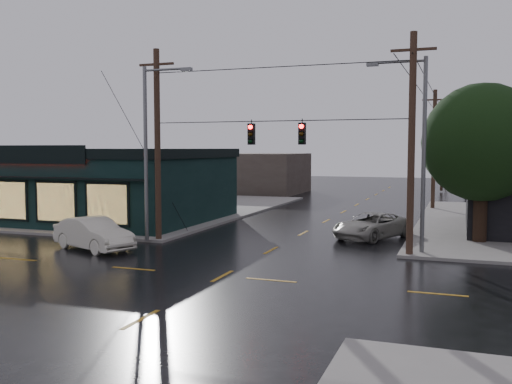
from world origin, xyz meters
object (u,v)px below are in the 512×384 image
(utility_pole_ne, at_px, (409,257))
(sedan_cream, at_px, (93,234))
(corner_tree, at_px, (482,143))
(utility_pole_nw, at_px, (159,241))
(suv_silver, at_px, (371,226))

(utility_pole_ne, xyz_separation_m, sedan_cream, (-14.72, -3.34, 0.80))
(corner_tree, distance_m, utility_pole_nw, 17.64)
(utility_pole_nw, bearing_deg, sedan_cream, -117.32)
(utility_pole_nw, distance_m, suv_silver, 11.64)
(sedan_cream, bearing_deg, utility_pole_ne, -55.29)
(corner_tree, relative_size, sedan_cream, 1.69)
(utility_pole_ne, height_order, sedan_cream, utility_pole_ne)
(corner_tree, height_order, sedan_cream, corner_tree)
(corner_tree, distance_m, utility_pole_ne, 7.82)
(corner_tree, height_order, utility_pole_ne, corner_tree)
(sedan_cream, xyz_separation_m, suv_silver, (12.28, 8.20, -0.09))
(corner_tree, height_order, suv_silver, corner_tree)
(sedan_cream, bearing_deg, corner_tree, -43.29)
(corner_tree, xyz_separation_m, utility_pole_nw, (-16.11, -4.89, -5.25))
(utility_pole_nw, bearing_deg, corner_tree, 16.88)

